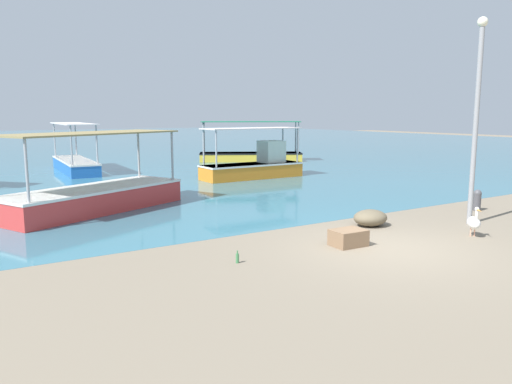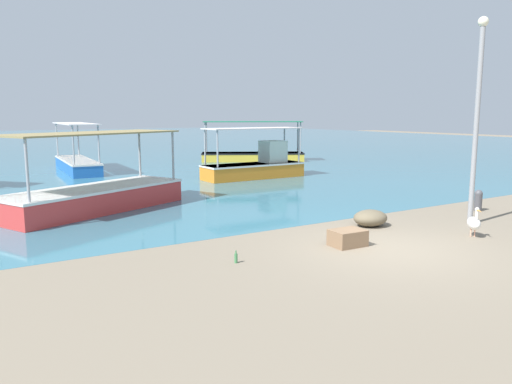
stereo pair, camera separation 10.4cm
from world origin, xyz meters
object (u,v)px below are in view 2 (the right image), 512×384
at_px(pelican, 474,223).
at_px(net_pile, 370,218).
at_px(cargo_crate, 348,238).
at_px(lamp_post, 477,110).
at_px(fishing_boat_center, 95,194).
at_px(fishing_boat_near_left, 77,162).
at_px(glass_bottle, 236,258).
at_px(fishing_boat_outer, 253,154).
at_px(fishing_boat_far_left, 256,165).
at_px(mooring_bollard, 478,200).

xyz_separation_m(pelican, net_pile, (-1.33, 2.30, -0.15)).
relative_size(net_pile, cargo_crate, 1.26).
distance_m(pelican, lamp_post, 3.24).
bearing_deg(net_pile, fishing_boat_center, 133.16).
height_order(net_pile, cargo_crate, net_pile).
bearing_deg(fishing_boat_near_left, glass_bottle, -93.07).
xyz_separation_m(fishing_boat_outer, pelican, (-5.91, -20.35, -0.12)).
distance_m(net_pile, glass_bottle, 5.03).
xyz_separation_m(fishing_boat_center, net_pile, (5.95, -6.34, -0.31)).
bearing_deg(fishing_boat_outer, fishing_boat_far_left, -120.37).
relative_size(fishing_boat_center, cargo_crate, 8.09).
relative_size(fishing_boat_near_left, lamp_post, 1.17).
height_order(fishing_boat_outer, mooring_bollard, fishing_boat_outer).
distance_m(fishing_boat_center, lamp_post, 11.78).
height_order(fishing_boat_near_left, fishing_boat_center, fishing_boat_near_left).
height_order(fishing_boat_outer, lamp_post, lamp_post).
relative_size(fishing_boat_outer, cargo_crate, 8.38).
bearing_deg(fishing_boat_center, mooring_bollard, -32.13).
bearing_deg(glass_bottle, fishing_boat_near_left, 86.93).
relative_size(pelican, net_pile, 0.80).
height_order(lamp_post, cargo_crate, lamp_post).
bearing_deg(cargo_crate, net_pile, 32.24).
relative_size(fishing_boat_outer, net_pile, 6.65).
height_order(pelican, glass_bottle, pelican).
distance_m(net_pile, cargo_crate, 2.35).
height_order(pelican, mooring_bollard, pelican).
height_order(net_pile, glass_bottle, net_pile).
bearing_deg(fishing_boat_center, fishing_boat_far_left, 25.87).
bearing_deg(net_pile, mooring_bollard, -3.07).
xyz_separation_m(net_pile, glass_bottle, (-4.92, -1.04, -0.12)).
bearing_deg(net_pile, fishing_boat_far_left, 74.76).
relative_size(fishing_boat_near_left, pelican, 8.31).
height_order(pelican, lamp_post, lamp_post).
bearing_deg(cargo_crate, fishing_boat_far_left, 67.66).
distance_m(lamp_post, net_pile, 4.16).
bearing_deg(glass_bottle, net_pile, 11.92).
bearing_deg(fishing_boat_center, lamp_post, -41.95).
height_order(fishing_boat_center, glass_bottle, fishing_boat_center).
bearing_deg(lamp_post, fishing_boat_outer, 76.48).
xyz_separation_m(pelican, lamp_post, (1.25, 0.98, 2.83)).
relative_size(fishing_boat_outer, fishing_boat_far_left, 1.29).
distance_m(fishing_boat_outer, cargo_crate, 21.40).
height_order(fishing_boat_near_left, fishing_boat_outer, fishing_boat_outer).
relative_size(fishing_boat_center, glass_bottle, 23.69).
relative_size(fishing_boat_outer, mooring_bollard, 9.62).
bearing_deg(fishing_boat_near_left, lamp_post, -71.64).
height_order(mooring_bollard, glass_bottle, mooring_bollard).
bearing_deg(cargo_crate, lamp_post, -0.90).
bearing_deg(pelican, fishing_boat_outer, 73.80).
distance_m(mooring_bollard, cargo_crate, 6.61).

